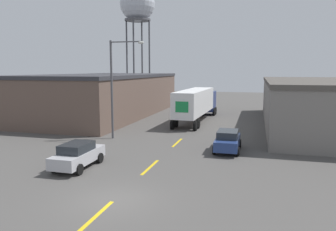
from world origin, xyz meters
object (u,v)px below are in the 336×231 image
at_px(parked_car_left_near, 78,155).
at_px(street_lamp, 115,82).
at_px(parked_car_right_mid, 228,140).
at_px(water_tower, 137,5).
at_px(semi_truck, 197,102).

distance_m(parked_car_left_near, street_lamp, 10.09).
xyz_separation_m(parked_car_left_near, parked_car_right_mid, (8.93, 6.93, 0.00)).
xyz_separation_m(parked_car_right_mid, water_tower, (-18.60, 30.37, 16.56)).
bearing_deg(parked_car_left_near, street_lamp, 98.46).
bearing_deg(street_lamp, parked_car_right_mid, -11.54).
bearing_deg(semi_truck, parked_car_right_mid, -68.69).
relative_size(semi_truck, parked_car_left_near, 3.43).
height_order(parked_car_right_mid, water_tower, water_tower).
bearing_deg(semi_truck, parked_car_left_near, -98.54).
bearing_deg(street_lamp, semi_truck, 66.53).
bearing_deg(parked_car_left_near, parked_car_right_mid, 37.81).
bearing_deg(street_lamp, parked_car_left_near, -81.54).
distance_m(parked_car_right_mid, water_tower, 39.28).
height_order(parked_car_left_near, parked_car_right_mid, same).
xyz_separation_m(parked_car_right_mid, street_lamp, (-10.27, 2.10, 4.31)).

